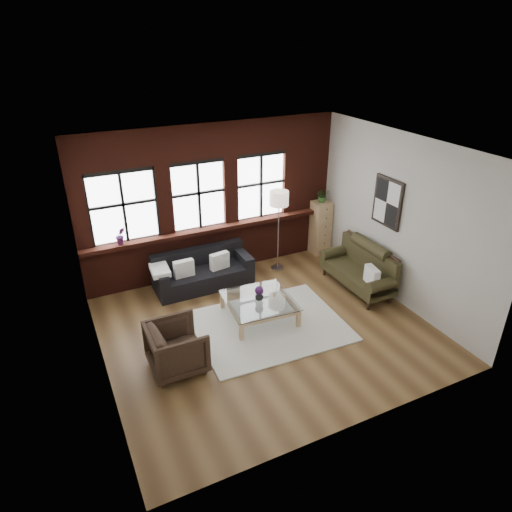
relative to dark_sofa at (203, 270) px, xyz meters
name	(u,v)px	position (x,y,z in m)	size (l,w,h in m)	color
floor	(266,328)	(0.48, -1.90, -0.36)	(5.50, 5.50, 0.00)	brown
ceiling	(268,150)	(0.48, -1.90, 2.84)	(5.50, 5.50, 0.00)	white
wall_back	(212,200)	(0.48, 0.60, 1.24)	(5.50, 5.50, 0.00)	beige
wall_front	(362,330)	(0.48, -4.40, 1.24)	(5.50, 5.50, 0.00)	beige
wall_left	(91,285)	(-2.27, -1.90, 1.24)	(5.00, 5.00, 0.00)	beige
wall_right	(398,220)	(3.23, -1.90, 1.24)	(5.00, 5.00, 0.00)	beige
brick_backwall	(213,201)	(0.48, 0.54, 1.24)	(5.50, 0.12, 3.20)	#491A11
sill_ledge	(216,228)	(0.48, 0.45, 0.68)	(5.50, 0.30, 0.08)	#491A11
window_left	(123,208)	(-1.32, 0.55, 1.39)	(1.38, 0.10, 1.50)	black
window_mid	(198,196)	(0.18, 0.55, 1.39)	(1.38, 0.10, 1.50)	black
window_right	(260,187)	(1.58, 0.55, 1.39)	(1.38, 0.10, 1.50)	black
wall_poster	(388,202)	(3.20, -1.60, 1.49)	(0.05, 0.74, 0.94)	black
shag_rug	(270,326)	(0.57, -1.88, -0.35)	(2.60, 2.04, 0.03)	beige
dark_sofa	(203,270)	(0.00, 0.00, 0.00)	(1.98, 0.80, 0.72)	black
pillow_a	(184,268)	(-0.43, -0.10, 0.19)	(0.40, 0.14, 0.34)	white
pillow_b	(220,261)	(0.33, -0.10, 0.19)	(0.40, 0.14, 0.34)	white
vintage_settee	(358,268)	(2.78, -1.46, 0.11)	(0.78, 1.75, 0.93)	#2D2915
pillow_settee	(372,276)	(2.70, -1.99, 0.22)	(0.14, 0.38, 0.34)	white
armchair	(177,347)	(-1.23, -2.24, 0.03)	(0.83, 0.86, 0.78)	black
coffee_table	(259,309)	(0.52, -1.55, -0.17)	(1.19, 1.19, 0.40)	tan
vase	(259,296)	(0.52, -1.55, 0.11)	(0.16, 0.16, 0.16)	#B2B2B2
flowers	(259,291)	(0.52, -1.55, 0.22)	(0.16, 0.16, 0.16)	#4C1E59
drawer_chest	(320,228)	(3.01, 0.29, 0.27)	(0.39, 0.39, 1.27)	tan
potted_plant_top	(323,195)	(3.01, 0.29, 1.07)	(0.29, 0.25, 0.32)	#2D5923
floor_lamp	(278,228)	(1.74, 0.00, 0.61)	(0.40, 0.40, 1.94)	#A5A5A8
sill_plant	(120,236)	(-1.47, 0.42, 0.89)	(0.19, 0.15, 0.35)	#4C1E59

